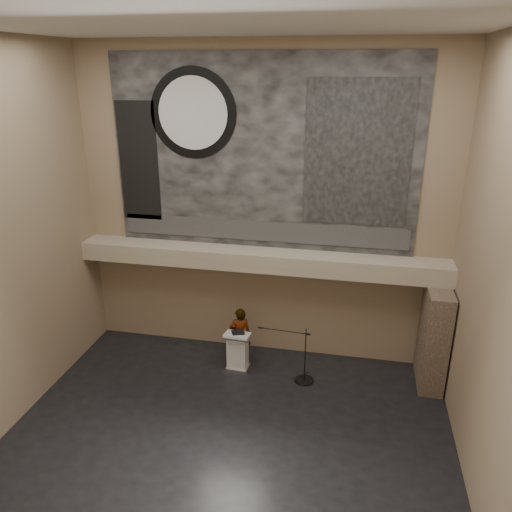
# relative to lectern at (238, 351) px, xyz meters

# --- Properties ---
(floor) EXTENTS (10.00, 10.00, 0.00)m
(floor) POSITION_rel_lectern_xyz_m (0.42, -2.75, -0.55)
(floor) COLOR black
(floor) RESTS_ON ground
(ceiling) EXTENTS (10.00, 10.00, 0.00)m
(ceiling) POSITION_rel_lectern_xyz_m (0.42, -2.75, 7.95)
(ceiling) COLOR silver
(ceiling) RESTS_ON wall_back
(wall_back) EXTENTS (10.00, 0.02, 8.50)m
(wall_back) POSITION_rel_lectern_xyz_m (0.42, 1.25, 3.70)
(wall_back) COLOR #877355
(wall_back) RESTS_ON floor
(wall_front) EXTENTS (10.00, 0.02, 8.50)m
(wall_front) POSITION_rel_lectern_xyz_m (0.42, -6.75, 3.70)
(wall_front) COLOR #877355
(wall_front) RESTS_ON floor
(wall_right) EXTENTS (0.02, 8.00, 8.50)m
(wall_right) POSITION_rel_lectern_xyz_m (5.42, -2.75, 3.70)
(wall_right) COLOR #877355
(wall_right) RESTS_ON floor
(soffit) EXTENTS (10.00, 0.80, 0.50)m
(soffit) POSITION_rel_lectern_xyz_m (0.42, 0.85, 2.40)
(soffit) COLOR gray
(soffit) RESTS_ON wall_back
(sprinkler_left) EXTENTS (0.04, 0.04, 0.06)m
(sprinkler_left) POSITION_rel_lectern_xyz_m (-1.18, 0.80, 2.12)
(sprinkler_left) COLOR #B2893D
(sprinkler_left) RESTS_ON soffit
(sprinkler_right) EXTENTS (0.04, 0.04, 0.06)m
(sprinkler_right) POSITION_rel_lectern_xyz_m (2.32, 0.80, 2.12)
(sprinkler_right) COLOR #B2893D
(sprinkler_right) RESTS_ON soffit
(banner) EXTENTS (8.00, 0.05, 5.00)m
(banner) POSITION_rel_lectern_xyz_m (0.42, 1.22, 5.15)
(banner) COLOR black
(banner) RESTS_ON wall_back
(banner_text_strip) EXTENTS (7.76, 0.02, 0.55)m
(banner_text_strip) POSITION_rel_lectern_xyz_m (0.42, 1.18, 3.10)
(banner_text_strip) COLOR #303030
(banner_text_strip) RESTS_ON banner
(banner_clock_rim) EXTENTS (2.30, 0.02, 2.30)m
(banner_clock_rim) POSITION_rel_lectern_xyz_m (-1.38, 1.18, 6.15)
(banner_clock_rim) COLOR black
(banner_clock_rim) RESTS_ON banner
(banner_clock_face) EXTENTS (1.84, 0.02, 1.84)m
(banner_clock_face) POSITION_rel_lectern_xyz_m (-1.38, 1.16, 6.15)
(banner_clock_face) COLOR silver
(banner_clock_face) RESTS_ON banner
(banner_building_print) EXTENTS (2.60, 0.02, 3.60)m
(banner_building_print) POSITION_rel_lectern_xyz_m (2.82, 1.18, 5.25)
(banner_building_print) COLOR black
(banner_building_print) RESTS_ON banner
(banner_brick_print) EXTENTS (1.10, 0.02, 3.20)m
(banner_brick_print) POSITION_rel_lectern_xyz_m (-2.98, 1.18, 4.85)
(banner_brick_print) COLOR black
(banner_brick_print) RESTS_ON banner
(stone_pier) EXTENTS (0.60, 1.40, 2.70)m
(stone_pier) POSITION_rel_lectern_xyz_m (5.07, 0.40, 0.80)
(stone_pier) COLOR #44352A
(stone_pier) RESTS_ON floor
(lectern) EXTENTS (0.70, 0.52, 1.13)m
(lectern) POSITION_rel_lectern_xyz_m (0.00, 0.00, 0.00)
(lectern) COLOR silver
(lectern) RESTS_ON floor
(binder) EXTENTS (0.42, 0.38, 0.04)m
(binder) POSITION_rel_lectern_xyz_m (0.01, 0.02, 0.56)
(binder) COLOR black
(binder) RESTS_ON lectern
(papers) EXTENTS (0.21, 0.27, 0.00)m
(papers) POSITION_rel_lectern_xyz_m (-0.09, -0.03, 0.55)
(papers) COLOR white
(papers) RESTS_ON lectern
(speaker_person) EXTENTS (0.69, 0.55, 1.64)m
(speaker_person) POSITION_rel_lectern_xyz_m (-0.02, 0.41, 0.27)
(speaker_person) COLOR white
(speaker_person) RESTS_ON floor
(mic_stand) EXTENTS (1.53, 0.52, 1.57)m
(mic_stand) POSITION_rel_lectern_xyz_m (1.82, -0.20, -0.32)
(mic_stand) COLOR black
(mic_stand) RESTS_ON floor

